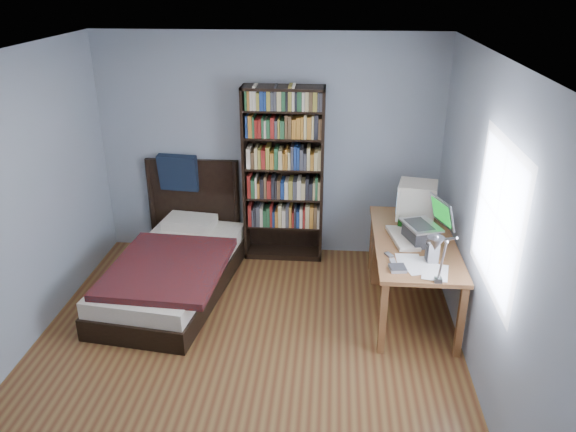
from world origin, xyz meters
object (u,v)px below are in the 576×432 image
at_px(speaker, 433,253).
at_px(desk_lamp, 437,248).
at_px(keyboard, 403,238).
at_px(bed, 175,265).
at_px(laptop, 423,231).
at_px(bookshelf, 283,175).
at_px(desk, 406,248).
at_px(crt_monitor, 416,200).
at_px(soda_can, 401,224).

bearing_deg(speaker, desk_lamp, -103.96).
distance_m(keyboard, bed, 2.33).
distance_m(laptop, desk_lamp, 1.16).
height_order(bookshelf, bed, bookshelf).
relative_size(laptop, keyboard, 0.92).
xyz_separation_m(desk, desk_lamp, (-0.03, -1.59, 0.81)).
bearing_deg(desk_lamp, crt_monitor, 87.31).
height_order(desk, crt_monitor, crt_monitor).
bearing_deg(keyboard, desk_lamp, -95.92).
xyz_separation_m(desk_lamp, bed, (-2.36, 1.34, -0.97)).
bearing_deg(desk_lamp, bookshelf, 121.18).
bearing_deg(laptop, desk_lamp, -94.56).
xyz_separation_m(desk_lamp, keyboard, (-0.08, 1.14, -0.48)).
height_order(desk_lamp, bookshelf, bookshelf).
distance_m(crt_monitor, keyboard, 0.51).
bearing_deg(crt_monitor, desk_lamp, -92.69).
height_order(keyboard, soda_can, soda_can).
distance_m(laptop, speaker, 0.38).
height_order(desk_lamp, bed, desk_lamp).
height_order(desk, desk_lamp, desk_lamp).
distance_m(keyboard, speaker, 0.48).
height_order(laptop, speaker, laptop).
bearing_deg(soda_can, laptop, -59.47).
bearing_deg(keyboard, speaker, -74.22).
bearing_deg(bed, crt_monitor, 5.38).
relative_size(keyboard, soda_can, 4.46).
relative_size(laptop, speaker, 2.51).
bearing_deg(soda_can, crt_monitor, 50.91).
xyz_separation_m(crt_monitor, bookshelf, (-1.37, 0.58, 0.02)).
xyz_separation_m(laptop, soda_can, (-0.17, 0.28, -0.06)).
relative_size(crt_monitor, desk_lamp, 0.69).
distance_m(speaker, bed, 2.62).
relative_size(laptop, desk_lamp, 0.76).
xyz_separation_m(laptop, desk_lamp, (-0.09, -1.10, 0.38)).
relative_size(desk, crt_monitor, 3.74).
height_order(laptop, keyboard, laptop).
distance_m(crt_monitor, desk_lamp, 1.59).
xyz_separation_m(desk, speaker, (0.09, -0.88, 0.41)).
bearing_deg(desk, crt_monitor, -27.76).
bearing_deg(crt_monitor, keyboard, -110.16).
relative_size(crt_monitor, keyboard, 0.85).
distance_m(desk_lamp, bookshelf, 2.52).
bearing_deg(soda_can, keyboard, -91.00).
relative_size(desk_lamp, keyboard, 1.22).
bearing_deg(speaker, crt_monitor, 88.93).
distance_m(desk, speaker, 0.97).
height_order(speaker, bed, bed).
bearing_deg(soda_can, speaker, -73.12).
distance_m(laptop, bed, 2.53).
bearing_deg(keyboard, laptop, -24.23).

